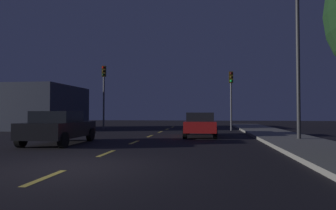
{
  "coord_description": "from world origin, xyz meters",
  "views": [
    {
      "loc": [
        3.46,
        -7.07,
        1.39
      ],
      "look_at": [
        0.36,
        15.53,
        2.01
      ],
      "focal_mm": 31.24,
      "sensor_mm": 36.0,
      "label": 1
    }
  ],
  "objects_px": {
    "traffic_signal_right": "(231,89)",
    "street_lamp_right": "(291,47)",
    "traffic_signal_left": "(104,85)",
    "car_adjacent_lane": "(59,127)",
    "car_stopped_ahead": "(200,124)"
  },
  "relations": [
    {
      "from": "car_stopped_ahead",
      "to": "car_adjacent_lane",
      "type": "xyz_separation_m",
      "value": [
        -6.14,
        -5.03,
        0.03
      ]
    },
    {
      "from": "car_stopped_ahead",
      "to": "street_lamp_right",
      "type": "height_order",
      "value": "street_lamp_right"
    },
    {
      "from": "traffic_signal_right",
      "to": "street_lamp_right",
      "type": "relative_size",
      "value": 0.61
    },
    {
      "from": "car_stopped_ahead",
      "to": "street_lamp_right",
      "type": "bearing_deg",
      "value": -28.86
    },
    {
      "from": "traffic_signal_right",
      "to": "street_lamp_right",
      "type": "xyz_separation_m",
      "value": [
        2.22,
        -8.62,
        1.34
      ]
    },
    {
      "from": "car_stopped_ahead",
      "to": "street_lamp_right",
      "type": "xyz_separation_m",
      "value": [
        4.49,
        -2.47,
        3.89
      ]
    },
    {
      "from": "traffic_signal_left",
      "to": "street_lamp_right",
      "type": "relative_size",
      "value": 0.69
    },
    {
      "from": "traffic_signal_left",
      "to": "traffic_signal_right",
      "type": "distance_m",
      "value": 10.47
    },
    {
      "from": "car_stopped_ahead",
      "to": "car_adjacent_lane",
      "type": "height_order",
      "value": "car_adjacent_lane"
    },
    {
      "from": "traffic_signal_left",
      "to": "car_stopped_ahead",
      "type": "distance_m",
      "value": 10.67
    },
    {
      "from": "car_adjacent_lane",
      "to": "traffic_signal_left",
      "type": "bearing_deg",
      "value": 100.4
    },
    {
      "from": "traffic_signal_left",
      "to": "traffic_signal_right",
      "type": "bearing_deg",
      "value": -0.01
    },
    {
      "from": "traffic_signal_left",
      "to": "car_adjacent_lane",
      "type": "bearing_deg",
      "value": -79.6
    },
    {
      "from": "traffic_signal_left",
      "to": "car_adjacent_lane",
      "type": "xyz_separation_m",
      "value": [
        2.05,
        -11.18,
        -2.96
      ]
    },
    {
      "from": "traffic_signal_right",
      "to": "car_adjacent_lane",
      "type": "xyz_separation_m",
      "value": [
        -8.41,
        -11.18,
        -2.52
      ]
    }
  ]
}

